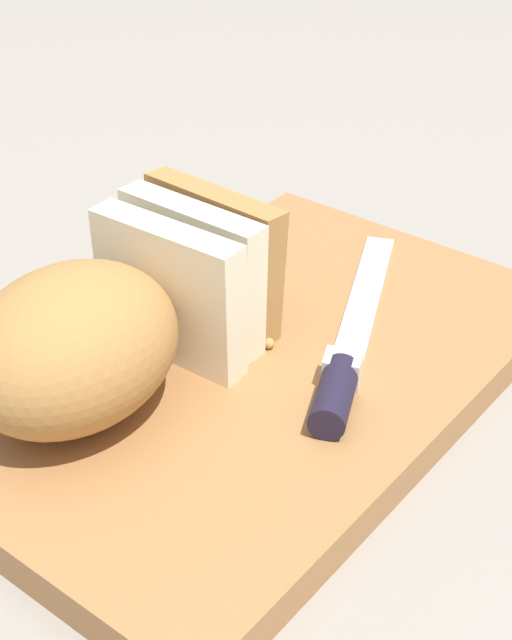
{
  "coord_description": "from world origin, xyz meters",
  "views": [
    {
      "loc": [
        -0.4,
        -0.31,
        0.39
      ],
      "look_at": [
        0.0,
        0.0,
        0.05
      ],
      "focal_mm": 53.17,
      "sensor_mm": 36.0,
      "label": 1
    }
  ],
  "objects": [
    {
      "name": "ground_plane",
      "position": [
        0.0,
        0.0,
        0.0
      ],
      "size": [
        3.0,
        3.0,
        0.0
      ],
      "primitive_type": "plane",
      "color": "gray"
    },
    {
      "name": "cutting_board",
      "position": [
        0.0,
        0.0,
        0.01
      ],
      "size": [
        0.43,
        0.27,
        0.02
      ],
      "primitive_type": "cube",
      "rotation": [
        0.0,
        0.0,
        -0.02
      ],
      "color": "#9E6B3D",
      "rests_on": "ground_plane"
    },
    {
      "name": "bread_loaf",
      "position": [
        -0.08,
        0.05,
        0.07
      ],
      "size": [
        0.22,
        0.12,
        0.1
      ],
      "rotation": [
        0.0,
        0.0,
        -0.0
      ],
      "color": "#A8753D",
      "rests_on": "cutting_board"
    },
    {
      "name": "bread_knife",
      "position": [
        0.02,
        -0.06,
        0.03
      ],
      "size": [
        0.24,
        0.12,
        0.02
      ],
      "rotation": [
        0.0,
        0.0,
        0.41
      ],
      "color": "silver",
      "rests_on": "cutting_board"
    },
    {
      "name": "crumb_near_knife",
      "position": [
        0.01,
        0.02,
        0.03
      ],
      "size": [
        0.01,
        0.01,
        0.01
      ],
      "primitive_type": "sphere",
      "color": "tan",
      "rests_on": "cutting_board"
    },
    {
      "name": "crumb_near_loaf",
      "position": [
        0.01,
        0.0,
        0.03
      ],
      "size": [
        0.01,
        0.01,
        0.01
      ],
      "primitive_type": "sphere",
      "color": "tan",
      "rests_on": "cutting_board"
    }
  ]
}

